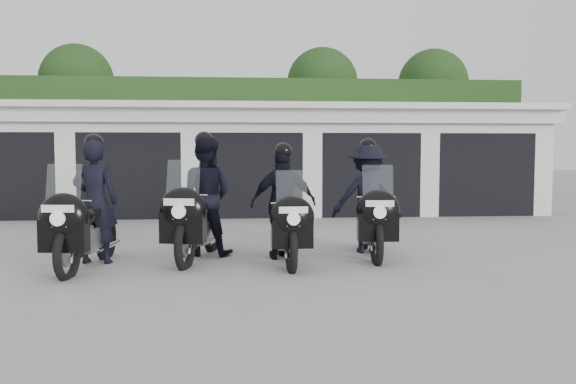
{
  "coord_description": "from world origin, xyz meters",
  "views": [
    {
      "loc": [
        -0.39,
        -10.16,
        1.77
      ],
      "look_at": [
        0.47,
        0.09,
        1.05
      ],
      "focal_mm": 38.0,
      "sensor_mm": 36.0,
      "label": 1
    }
  ],
  "objects": [
    {
      "name": "background_vegetation",
      "position": [
        0.37,
        12.92,
        2.77
      ],
      "size": [
        20.0,
        3.9,
        5.8
      ],
      "color": "#1B3814",
      "rests_on": "ground"
    },
    {
      "name": "police_bike_c",
      "position": [
        0.36,
        -0.59,
        0.82
      ],
      "size": [
        1.07,
        2.23,
        1.94
      ],
      "rotation": [
        0.0,
        0.0,
        0.03
      ],
      "color": "black",
      "rests_on": "ground"
    },
    {
      "name": "garage_block",
      "position": [
        -0.0,
        8.06,
        1.42
      ],
      "size": [
        16.4,
        6.8,
        2.96
      ],
      "color": "white",
      "rests_on": "ground"
    },
    {
      "name": "police_bike_d",
      "position": [
        1.83,
        -0.07,
        0.86
      ],
      "size": [
        1.26,
        2.32,
        2.02
      ],
      "rotation": [
        0.0,
        0.0,
        -0.08
      ],
      "color": "black",
      "rests_on": "ground"
    },
    {
      "name": "ground",
      "position": [
        0.0,
        0.0,
        0.0
      ],
      "size": [
        80.0,
        80.0,
        0.0
      ],
      "primitive_type": "plane",
      "color": "gray",
      "rests_on": "ground"
    },
    {
      "name": "police_bike_a",
      "position": [
        -2.63,
        -0.87,
        0.82
      ],
      "size": [
        0.89,
        2.38,
        2.07
      ],
      "rotation": [
        0.0,
        0.0,
        -0.12
      ],
      "color": "black",
      "rests_on": "ground"
    },
    {
      "name": "police_bike_b",
      "position": [
        -0.98,
        -0.15,
        0.9
      ],
      "size": [
        1.19,
        2.42,
        2.13
      ],
      "rotation": [
        0.0,
        0.0,
        -0.21
      ],
      "color": "black",
      "rests_on": "ground"
    }
  ]
}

